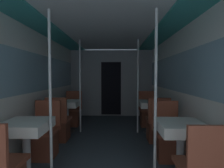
{
  "coord_description": "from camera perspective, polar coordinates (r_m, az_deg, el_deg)",
  "views": [
    {
      "loc": [
        0.18,
        -1.49,
        1.31
      ],
      "look_at": [
        0.08,
        2.31,
        1.13
      ],
      "focal_mm": 28.0,
      "sensor_mm": 36.0,
      "label": 1
    }
  ],
  "objects": [
    {
      "name": "wall_left",
      "position": [
        3.65,
        -23.13,
        -0.58
      ],
      "size": [
        0.05,
        6.43,
        2.13
      ],
      "color": "silver",
      "rests_on": "ground_plane"
    },
    {
      "name": "wall_right",
      "position": [
        3.51,
        20.87,
        -0.66
      ],
      "size": [
        0.05,
        6.43,
        2.13
      ],
      "color": "silver",
      "rests_on": "ground_plane"
    },
    {
      "name": "ceiling_panel",
      "position": [
        3.42,
        -1.58,
        17.38
      ],
      "size": [
        2.69,
        6.43,
        0.07
      ],
      "color": "silver",
      "rests_on": "wall_left"
    },
    {
      "name": "bulkhead_far",
      "position": [
        5.7,
        -0.29,
        0.24
      ],
      "size": [
        2.63,
        0.09,
        2.13
      ],
      "color": "gray",
      "rests_on": "ground_plane"
    },
    {
      "name": "dining_table_left_0",
      "position": [
        2.56,
        -26.21,
        -13.39
      ],
      "size": [
        0.56,
        0.56,
        0.73
      ],
      "color": "#4C4C51",
      "rests_on": "ground_plane"
    },
    {
      "name": "chair_left_far_0",
      "position": [
        3.13,
        -21.24,
        -16.59
      ],
      "size": [
        0.42,
        0.42,
        0.89
      ],
      "rotation": [
        0.0,
        0.0,
        3.14
      ],
      "color": "brown",
      "rests_on": "ground_plane"
    },
    {
      "name": "support_pole_left_0",
      "position": [
        2.35,
        -19.51,
        -3.36
      ],
      "size": [
        0.04,
        0.04,
        2.13
      ],
      "color": "silver",
      "rests_on": "ground_plane"
    },
    {
      "name": "dining_table_left_1",
      "position": [
        4.21,
        -14.62,
        -6.93
      ],
      "size": [
        0.56,
        0.56,
        0.73
      ],
      "color": "#4C4C51",
      "rests_on": "ground_plane"
    },
    {
      "name": "chair_left_near_1",
      "position": [
        3.77,
        -16.92,
        -13.17
      ],
      "size": [
        0.42,
        0.42,
        0.89
      ],
      "color": "brown",
      "rests_on": "ground_plane"
    },
    {
      "name": "chair_left_far_1",
      "position": [
        4.79,
        -12.74,
        -9.72
      ],
      "size": [
        0.42,
        0.42,
        0.89
      ],
      "rotation": [
        0.0,
        0.0,
        3.14
      ],
      "color": "brown",
      "rests_on": "ground_plane"
    },
    {
      "name": "support_pole_left_1",
      "position": [
        4.08,
        -10.38,
        -0.73
      ],
      "size": [
        0.04,
        0.04,
        2.13
      ],
      "color": "silver",
      "rests_on": "ground_plane"
    },
    {
      "name": "dining_table_right_0",
      "position": [
        2.43,
        21.52,
        -14.23
      ],
      "size": [
        0.56,
        0.56,
        0.73
      ],
      "color": "#4C4C51",
      "rests_on": "ground_plane"
    },
    {
      "name": "chair_right_far_0",
      "position": [
        3.02,
        17.7,
        -17.27
      ],
      "size": [
        0.42,
        0.42,
        0.89
      ],
      "rotation": [
        0.0,
        0.0,
        3.14
      ],
      "color": "brown",
      "rests_on": "ground_plane"
    },
    {
      "name": "support_pole_right_0",
      "position": [
        2.25,
        14.03,
        -3.56
      ],
      "size": [
        0.04,
        0.04,
        2.13
      ],
      "color": "silver",
      "rests_on": "ground_plane"
    },
    {
      "name": "dining_table_right_1",
      "position": [
        4.13,
        12.83,
        -7.1
      ],
      "size": [
        0.56,
        0.56,
        0.73
      ],
      "color": "#4C4C51",
      "rests_on": "ground_plane"
    },
    {
      "name": "chair_right_near_1",
      "position": [
        3.68,
        14.49,
        -13.55
      ],
      "size": [
        0.42,
        0.42,
        0.89
      ],
      "color": "brown",
      "rests_on": "ground_plane"
    },
    {
      "name": "chair_right_far_1",
      "position": [
        4.72,
        11.47,
        -9.9
      ],
      "size": [
        0.42,
        0.42,
        0.89
      ],
      "rotation": [
        0.0,
        0.0,
        3.14
      ],
      "color": "brown",
      "rests_on": "ground_plane"
    },
    {
      "name": "support_pole_right_1",
      "position": [
        4.02,
        8.44,
        -0.76
      ],
      "size": [
        0.04,
        0.04,
        2.13
      ],
      "color": "silver",
      "rests_on": "ground_plane"
    }
  ]
}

